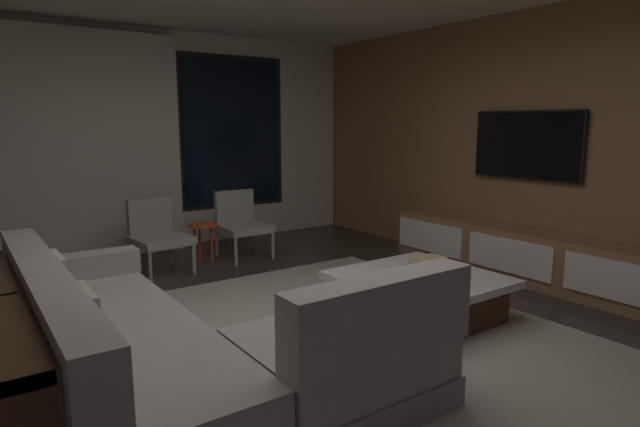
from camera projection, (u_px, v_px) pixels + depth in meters
name	position (u px, v px, depth m)	size (l,w,h in m)	color
floor	(296.00, 351.00, 3.64)	(9.20, 9.20, 0.00)	#332B26
back_wall_with_window	(129.00, 142.00, 6.29)	(6.60, 0.30, 2.70)	beige
media_wall	(556.00, 146.00, 5.16)	(0.12, 7.80, 2.70)	#8E6642
area_rug	(344.00, 343.00, 3.76)	(3.20, 3.80, 0.01)	#ADA391
sectional_couch	(174.00, 351.00, 2.97)	(1.98, 2.50, 0.82)	gray
coffee_table	(418.00, 296.00, 4.23)	(1.16, 1.16, 0.36)	#422B18
book_stack_on_coffee_table	(428.00, 264.00, 4.32)	(0.31, 0.21, 0.12)	#C83A90
accent_chair_near_window	(240.00, 221.00, 6.18)	(0.55, 0.57, 0.78)	#B2ADA0
accent_chair_by_curtain	(157.00, 232.00, 5.53)	(0.60, 0.62, 0.78)	#B2ADA0
side_stool	(202.00, 231.00, 5.87)	(0.32, 0.32, 0.46)	#BF4C1E
media_console	(526.00, 257.00, 5.22)	(0.46, 3.10, 0.52)	#8E6642
mounted_tv	(526.00, 145.00, 5.30)	(0.05, 1.21, 0.70)	black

